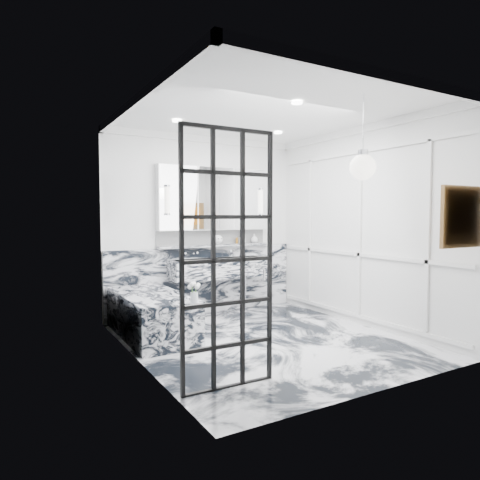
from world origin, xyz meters
TOP-DOWN VIEW (x-y plane):
  - floor at (0.00, 0.00)m, footprint 3.60×3.60m
  - ceiling at (0.00, 0.00)m, footprint 3.60×3.60m
  - wall_back at (0.00, 1.80)m, footprint 3.60×0.00m
  - wall_front at (0.00, -1.80)m, footprint 3.60×0.00m
  - wall_left at (-1.60, 0.00)m, footprint 0.00×3.60m
  - wall_right at (1.60, 0.00)m, footprint 0.00×3.60m
  - marble_clad_back at (0.00, 1.78)m, footprint 3.18×0.05m
  - marble_clad_left at (-1.59, 0.00)m, footprint 0.02×3.56m
  - panel_molding at (1.58, 0.00)m, footprint 0.03×3.40m
  - soap_bottle_a at (0.68, 1.71)m, footprint 0.11×0.11m
  - soap_bottle_b at (0.63, 1.71)m, footprint 0.08×0.08m
  - soap_bottle_c at (0.89, 1.71)m, footprint 0.15×0.15m
  - face_pot at (0.20, 1.71)m, footprint 0.16×0.16m
  - amber_bottle at (0.55, 1.71)m, footprint 0.04×0.04m
  - flower_vase at (-0.92, 0.10)m, footprint 0.09×0.09m
  - crittall_door at (-1.10, -1.06)m, footprint 0.88×0.05m
  - artwork at (1.20, -1.76)m, footprint 0.53×0.05m
  - pendant_light at (0.28, -1.30)m, footprint 0.26×0.26m
  - trough_sink at (0.15, 1.55)m, footprint 1.60×0.45m
  - ledge at (0.15, 1.72)m, footprint 1.90×0.14m
  - subway_tile at (0.15, 1.78)m, footprint 1.90×0.03m
  - mirror_cabinet at (0.15, 1.73)m, footprint 1.90×0.16m
  - sconce_left at (-0.67, 1.63)m, footprint 0.07×0.07m
  - sconce_right at (0.97, 1.63)m, footprint 0.07×0.07m
  - bathtub at (-1.18, 0.90)m, footprint 0.75×1.65m

SIDE VIEW (x-z plane):
  - floor at x=0.00m, z-range 0.00..0.00m
  - bathtub at x=-1.18m, z-range 0.00..0.55m
  - marble_clad_back at x=0.00m, z-range 0.00..1.05m
  - flower_vase at x=-0.92m, z-range 0.55..0.67m
  - trough_sink at x=0.15m, z-range 0.58..0.88m
  - ledge at x=0.15m, z-range 1.05..1.09m
  - amber_bottle at x=0.55m, z-range 1.09..1.19m
  - crittall_door at x=-1.10m, z-range 0.00..2.31m
  - face_pot at x=0.20m, z-range 1.09..1.24m
  - soap_bottle_c at x=0.89m, z-range 1.09..1.24m
  - soap_bottle_b at x=0.63m, z-range 1.09..1.25m
  - soap_bottle_a at x=0.68m, z-range 1.09..1.32m
  - subway_tile at x=0.15m, z-range 1.09..1.32m
  - panel_molding at x=1.58m, z-range 0.15..2.45m
  - marble_clad_left at x=-1.59m, z-range 0.00..2.68m
  - wall_back at x=0.00m, z-range -0.40..3.20m
  - wall_front at x=0.00m, z-range -0.40..3.20m
  - wall_left at x=-1.60m, z-range -0.40..3.20m
  - wall_right at x=1.60m, z-range -0.40..3.20m
  - artwork at x=1.20m, z-range 1.28..1.80m
  - sconce_left at x=-0.67m, z-range 1.58..1.98m
  - sconce_right at x=0.97m, z-range 1.58..1.98m
  - mirror_cabinet at x=0.15m, z-range 1.32..2.32m
  - pendant_light at x=0.28m, z-range 1.90..2.16m
  - ceiling at x=0.00m, z-range 2.80..2.80m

